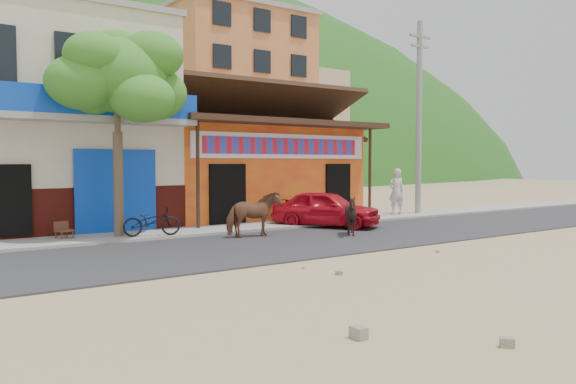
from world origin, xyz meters
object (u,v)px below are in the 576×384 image
Objects in this scene: red_car at (326,208)px; cow_tan at (254,214)px; utility_pole at (419,118)px; cow_dark at (351,216)px; pedestrian at (396,191)px; scooter at (152,221)px; tree at (118,132)px; cafe_chair_right at (64,223)px.

cow_tan is at bearing 162.25° from red_car.
cow_dark is at bearing -153.22° from utility_pole.
cow_dark is at bearing 48.08° from pedestrian.
scooter is at bearing -176.85° from utility_pole.
cafe_chair_right is at bearing 162.10° from tree.
tree is 3.68× the size of scooter.
pedestrian is 13.03m from cafe_chair_right.
cafe_chair_right is (-8.25, 1.45, -0.11)m from red_car.
utility_pole is at bearing -71.73° from scooter.
tree is at bearing 139.80° from red_car.
red_car is 6.07m from scooter.
cow_dark is 2.36m from red_car.
tree is 7.27m from cow_dark.
cow_dark is 0.64× the size of pedestrian.
cafe_chair_right is at bearing -126.36° from cow_dark.
scooter is 1.83× the size of cafe_chair_right.
utility_pole is at bearing -72.00° from cow_tan.
pedestrian is at bearing 174.46° from utility_pole.
red_car reaches higher than scooter.
scooter is 10.85m from pedestrian.
pedestrian reaches higher than cow_tan.
cafe_chair_right is at bearing 178.98° from utility_pole.
pedestrian is at bearing -14.86° from cafe_chair_right.
cow_dark reaches higher than cafe_chair_right.
tree reaches higher than pedestrian.
tree is at bearing 66.69° from cow_tan.
tree is 7.35m from red_car.
cow_tan is 1.33× the size of cow_dark.
tree is 12.84m from utility_pole.
utility_pole reaches higher than tree.
cafe_chair_right is (-4.79, 2.32, -0.15)m from cow_tan.
cafe_chair_right is at bearing 15.18° from pedestrian.
cafe_chair_right is (-2.21, 0.91, 0.02)m from scooter.
utility_pole is 12.53m from scooter.
utility_pole is at bearing 106.65° from cow_dark.
cow_tan is 2.97m from cow_dark.
scooter is (-2.59, 1.41, -0.17)m from cow_tan.
tree is at bearing 75.40° from scooter.
cow_dark is at bearing -142.11° from red_car.
red_car is (6.85, -1.00, -2.45)m from tree.
cow_dark is at bearing -40.49° from cafe_chair_right.
cow_dark is 6.62m from pedestrian.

